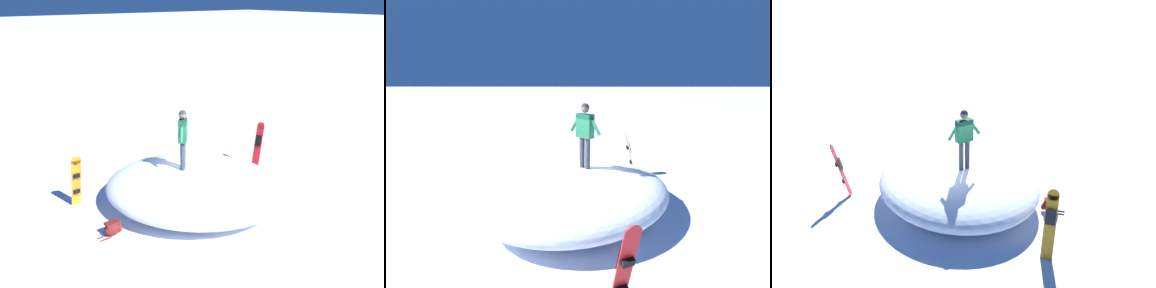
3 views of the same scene
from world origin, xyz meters
The scene contains 6 objects.
ground centered at (0.00, 0.00, 0.00)m, with size 240.00×240.00×0.00m, color white.
snow_mound centered at (0.27, 0.20, 0.58)m, with size 5.33×4.55×1.16m, color white.
snowboarder_standing centered at (0.53, -0.04, 2.21)m, with size 0.76×0.84×1.75m.
snowboard_primary_upright centered at (-3.14, -0.58, 0.88)m, with size 0.51×0.41×1.70m.
snowboard_secondary_upright centered at (3.14, -1.71, 0.88)m, with size 0.31×0.47×1.70m.
backpack_near centered at (2.99, 0.23, 0.21)m, with size 0.68×0.29×0.40m.
Camera 3 is at (3.56, -10.51, 6.61)m, focal length 40.12 mm.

